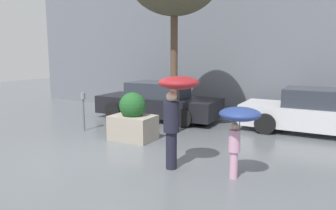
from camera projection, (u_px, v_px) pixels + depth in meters
ground_plane at (112, 155)px, 7.96m from camera, size 40.00×40.00×0.00m
building_facade at (210, 39)px, 13.14m from camera, size 18.00×0.30×6.00m
planter_box at (133, 120)px, 9.23m from camera, size 1.22×0.86×1.36m
person_adult at (176, 101)px, 6.77m from camera, size 0.84×0.84×1.98m
person_child at (239, 121)px, 6.24m from camera, size 0.79×0.79×1.43m
parked_car_near at (158, 102)px, 12.13m from camera, size 4.60×1.94×1.37m
parked_car_far at (320, 113)px, 9.93m from camera, size 4.66×1.94×1.37m
parking_meter at (83, 103)px, 10.26m from camera, size 0.14×0.14×1.22m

